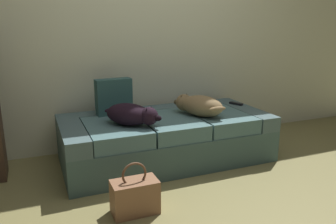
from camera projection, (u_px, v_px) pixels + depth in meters
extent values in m
plane|color=olive|center=(224.00, 215.00, 2.35)|extent=(10.00, 10.00, 0.00)
cube|color=beige|center=(144.00, 11.00, 3.49)|extent=(6.40, 0.10, 2.80)
cube|color=#3C5856|center=(166.00, 144.00, 3.28)|extent=(1.94, 0.92, 0.30)
cube|color=#496266|center=(72.00, 134.00, 2.90)|extent=(0.20, 0.92, 0.14)
cube|color=#496266|center=(243.00, 114.00, 3.54)|extent=(0.20, 0.92, 0.14)
cube|color=#496266|center=(153.00, 114.00, 3.54)|extent=(1.54, 0.20, 0.14)
cube|color=slate|center=(115.00, 132.00, 2.94)|extent=(0.50, 0.70, 0.14)
cube|color=slate|center=(170.00, 126.00, 3.13)|extent=(0.50, 0.70, 0.14)
cube|color=slate|center=(218.00, 120.00, 3.32)|extent=(0.50, 0.70, 0.14)
ellipsoid|color=black|center=(129.00, 114.00, 2.90)|extent=(0.45, 0.46, 0.19)
sphere|color=black|center=(149.00, 116.00, 2.83)|extent=(0.15, 0.15, 0.15)
ellipsoid|color=black|center=(157.00, 118.00, 2.80)|extent=(0.10, 0.10, 0.05)
cone|color=black|center=(151.00, 108.00, 2.85)|extent=(0.04, 0.04, 0.04)
cone|color=black|center=(147.00, 111.00, 2.77)|extent=(0.04, 0.04, 0.04)
ellipsoid|color=black|center=(113.00, 110.00, 3.01)|extent=(0.17, 0.08, 0.04)
ellipsoid|color=olive|center=(202.00, 106.00, 3.17)|extent=(0.43, 0.49, 0.20)
sphere|color=olive|center=(184.00, 102.00, 3.29)|extent=(0.16, 0.16, 0.16)
ellipsoid|color=#4F3F28|center=(178.00, 102.00, 3.34)|extent=(0.10, 0.11, 0.06)
cone|color=#4F3F28|center=(181.00, 97.00, 3.24)|extent=(0.04, 0.04, 0.05)
cone|color=#4F3F28|center=(187.00, 96.00, 3.31)|extent=(0.04, 0.04, 0.05)
ellipsoid|color=olive|center=(217.00, 109.00, 3.02)|extent=(0.17, 0.05, 0.05)
cube|color=black|center=(236.00, 104.00, 3.64)|extent=(0.10, 0.16, 0.02)
cube|color=#2B514F|center=(114.00, 97.00, 3.23)|extent=(0.35, 0.14, 0.34)
cube|color=#8B5E40|center=(135.00, 197.00, 2.35)|extent=(0.32, 0.18, 0.24)
torus|color=brown|center=(134.00, 174.00, 2.31)|extent=(0.18, 0.02, 0.18)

